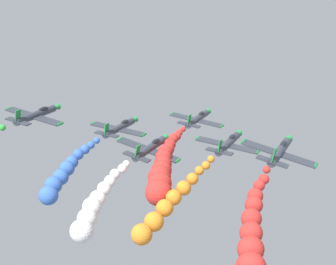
{
  "coord_description": "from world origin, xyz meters",
  "views": [
    {
      "loc": [
        29.52,
        -67.35,
        122.07
      ],
      "look_at": [
        0.0,
        0.0,
        99.78
      ],
      "focal_mm": 55.48,
      "sensor_mm": 36.0,
      "label": 1
    }
  ],
  "objects_px": {
    "airplane_left_inner": "(120,127)",
    "airplane_trailing": "(280,151)",
    "airplane_right_inner": "(228,143)",
    "airplane_left_outer": "(150,148)",
    "airplane_right_outer": "(36,115)",
    "airplane_lead": "(198,118)"
  },
  "relations": [
    {
      "from": "airplane_lead",
      "to": "airplane_trailing",
      "type": "distance_m",
      "value": 26.56
    },
    {
      "from": "airplane_right_outer",
      "to": "airplane_left_outer",
      "type": "bearing_deg",
      "value": 5.73
    },
    {
      "from": "airplane_right_inner",
      "to": "airplane_left_outer",
      "type": "relative_size",
      "value": 1.0
    },
    {
      "from": "airplane_left_inner",
      "to": "airplane_lead",
      "type": "bearing_deg",
      "value": 48.46
    },
    {
      "from": "airplane_left_outer",
      "to": "airplane_left_inner",
      "type": "bearing_deg",
      "value": 140.46
    },
    {
      "from": "airplane_left_inner",
      "to": "airplane_right_outer",
      "type": "bearing_deg",
      "value": -134.58
    },
    {
      "from": "airplane_lead",
      "to": "airplane_right_outer",
      "type": "relative_size",
      "value": 1.0
    },
    {
      "from": "airplane_left_outer",
      "to": "airplane_trailing",
      "type": "distance_m",
      "value": 18.69
    },
    {
      "from": "airplane_lead",
      "to": "airplane_left_outer",
      "type": "relative_size",
      "value": 1.0
    },
    {
      "from": "airplane_left_inner",
      "to": "airplane_left_outer",
      "type": "bearing_deg",
      "value": -39.54
    },
    {
      "from": "airplane_left_inner",
      "to": "airplane_right_outer",
      "type": "xyz_separation_m",
      "value": [
        -9.03,
        -9.16,
        3.39
      ]
    },
    {
      "from": "airplane_left_inner",
      "to": "airplane_right_inner",
      "type": "height_order",
      "value": "airplane_left_inner"
    },
    {
      "from": "airplane_lead",
      "to": "airplane_left_inner",
      "type": "xyz_separation_m",
      "value": [
        -9.36,
        -10.57,
        0.15
      ]
    },
    {
      "from": "airplane_right_inner",
      "to": "airplane_right_outer",
      "type": "bearing_deg",
      "value": -162.0
    },
    {
      "from": "airplane_right_inner",
      "to": "airplane_trailing",
      "type": "height_order",
      "value": "airplane_trailing"
    },
    {
      "from": "airplane_left_inner",
      "to": "airplane_right_inner",
      "type": "bearing_deg",
      "value": -0.98
    },
    {
      "from": "airplane_left_inner",
      "to": "airplane_left_outer",
      "type": "relative_size",
      "value": 1.0
    },
    {
      "from": "airplane_left_inner",
      "to": "airplane_trailing",
      "type": "relative_size",
      "value": 1.0
    },
    {
      "from": "airplane_right_inner",
      "to": "airplane_trailing",
      "type": "relative_size",
      "value": 1.0
    },
    {
      "from": "airplane_trailing",
      "to": "airplane_left_outer",
      "type": "bearing_deg",
      "value": 175.69
    },
    {
      "from": "airplane_right_inner",
      "to": "airplane_left_outer",
      "type": "xyz_separation_m",
      "value": [
        -9.3,
        -7.05,
        0.18
      ]
    },
    {
      "from": "airplane_lead",
      "to": "airplane_trailing",
      "type": "height_order",
      "value": "airplane_trailing"
    }
  ]
}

